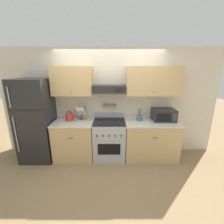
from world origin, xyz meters
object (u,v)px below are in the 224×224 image
microwave (163,115)px  coffee_maker (81,113)px  utensil_crock (139,117)px  tea_kettle (69,117)px  refrigerator (35,121)px  stove_range (109,139)px

microwave → coffee_maker: bearing=179.6°
microwave → utensil_crock: bearing=-178.2°
tea_kettle → utensil_crock: bearing=0.0°
coffee_maker → refrigerator: bearing=-171.6°
coffee_maker → utensil_crock: 1.36m
refrigerator → tea_kettle: size_ratio=8.10×
tea_kettle → coffee_maker: coffee_maker is taller
stove_range → refrigerator: size_ratio=0.55×
tea_kettle → utensil_crock: 1.64m
coffee_maker → tea_kettle: bearing=-173.7°
stove_range → tea_kettle: (-0.93, 0.10, 0.54)m
refrigerator → coffee_maker: (1.01, 0.15, 0.13)m
stove_range → microwave: size_ratio=2.02×
stove_range → tea_kettle: 1.08m
stove_range → microwave: 1.40m
tea_kettle → microwave: (2.20, 0.02, 0.04)m
stove_range → coffee_maker: size_ratio=3.18×
utensil_crock → tea_kettle: bearing=-180.0°
stove_range → utensil_crock: bearing=7.9°
stove_range → refrigerator: bearing=-179.3°
refrigerator → tea_kettle: bearing=9.1°
tea_kettle → microwave: size_ratio=0.45×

